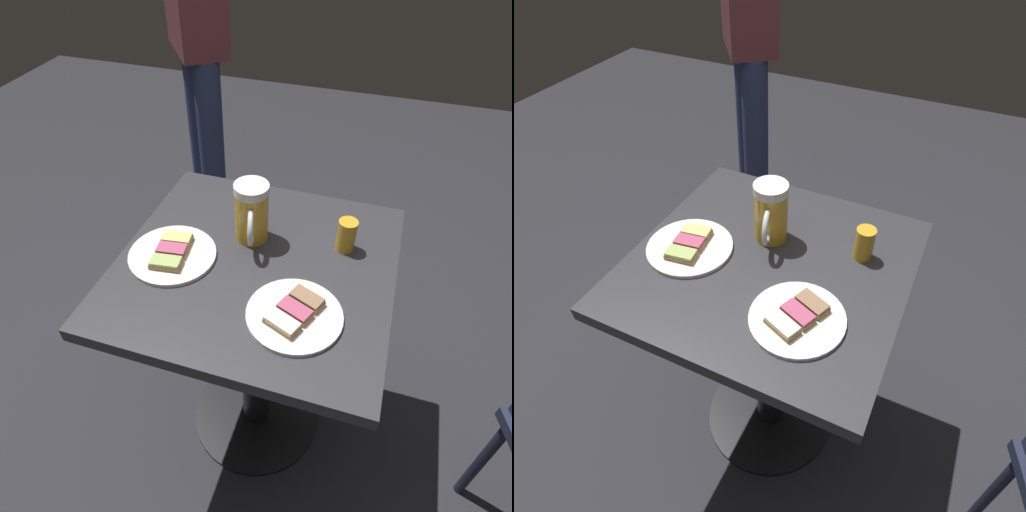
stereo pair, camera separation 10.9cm
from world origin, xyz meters
TOP-DOWN VIEW (x-y plane):
  - ground_plane at (0.00, 0.00)m, footprint 6.00×6.00m
  - cafe_table at (0.00, 0.00)m, footprint 0.66×0.67m
  - plate_near at (-0.14, -0.13)m, footprint 0.21×0.21m
  - plate_far at (-0.04, 0.21)m, footprint 0.22×0.22m
  - beer_mug at (0.08, 0.04)m, footprint 0.14×0.09m
  - beer_glass_small at (0.12, -0.20)m, footprint 0.05×0.05m
  - patron_standing at (0.95, 0.54)m, footprint 0.36×0.33m

SIDE VIEW (x-z plane):
  - ground_plane at x=0.00m, z-range 0.00..0.00m
  - cafe_table at x=0.00m, z-range 0.19..0.96m
  - plate_far at x=-0.04m, z-range 0.76..0.79m
  - plate_near at x=-0.14m, z-range 0.76..0.79m
  - beer_glass_small at x=0.12m, z-range 0.77..0.86m
  - beer_mug at x=0.08m, z-range 0.77..0.93m
  - patron_standing at x=0.95m, z-range 0.14..1.85m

